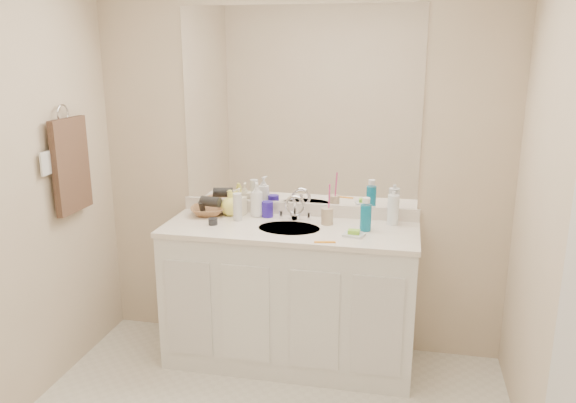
{
  "coord_description": "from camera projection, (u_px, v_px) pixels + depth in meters",
  "views": [
    {
      "loc": [
        0.65,
        -2.1,
        1.89
      ],
      "look_at": [
        0.0,
        0.97,
        1.05
      ],
      "focal_mm": 35.0,
      "sensor_mm": 36.0,
      "label": 1
    }
  ],
  "objects": [
    {
      "name": "sink_basin",
      "position": [
        289.0,
        230.0,
        3.33
      ],
      "size": [
        0.37,
        0.37,
        0.02
      ],
      "primitive_type": "cylinder",
      "color": "#BAB6A2",
      "rests_on": "countertop"
    },
    {
      "name": "hair_dryer",
      "position": [
        211.0,
        202.0,
        3.56
      ],
      "size": [
        0.14,
        0.09,
        0.06
      ],
      "primitive_type": "cylinder",
      "rotation": [
        0.0,
        1.57,
        -0.19
      ],
      "color": "black",
      "rests_on": "wicker_basket"
    },
    {
      "name": "mirror",
      "position": [
        299.0,
        108.0,
        3.42
      ],
      "size": [
        1.48,
        0.01,
        1.2
      ],
      "primitive_type": "cube",
      "color": "white",
      "rests_on": "wall_back"
    },
    {
      "name": "wicker_basket",
      "position": [
        208.0,
        211.0,
        3.58
      ],
      "size": [
        0.27,
        0.27,
        0.05
      ],
      "primitive_type": "imported",
      "rotation": [
        0.0,
        0.0,
        0.29
      ],
      "color": "brown",
      "rests_on": "countertop"
    },
    {
      "name": "switch_plate",
      "position": [
        46.0,
        163.0,
        3.07
      ],
      "size": [
        0.01,
        0.08,
        0.13
      ],
      "primitive_type": "cube",
      "color": "silver",
      "rests_on": "wall_left"
    },
    {
      "name": "toothbrush",
      "position": [
        329.0,
        200.0,
        3.36
      ],
      "size": [
        0.02,
        0.04,
        0.2
      ],
      "primitive_type": "cylinder",
      "rotation": [
        0.14,
        0.0,
        0.32
      ],
      "color": "#E53C8A",
      "rests_on": "tan_cup"
    },
    {
      "name": "tan_cup",
      "position": [
        327.0,
        216.0,
        3.39
      ],
      "size": [
        0.09,
        0.09,
        0.1
      ],
      "primitive_type": "cylinder",
      "rotation": [
        0.0,
        0.0,
        0.22
      ],
      "color": "tan",
      "rests_on": "countertop"
    },
    {
      "name": "soap_bottle_white",
      "position": [
        257.0,
        199.0,
        3.53
      ],
      "size": [
        0.11,
        0.11,
        0.22
      ],
      "primitive_type": "imported",
      "rotation": [
        0.0,
        0.0,
        0.36
      ],
      "color": "white",
      "rests_on": "countertop"
    },
    {
      "name": "soap_bottle_cream",
      "position": [
        239.0,
        201.0,
        3.58
      ],
      "size": [
        0.09,
        0.09,
        0.17
      ],
      "primitive_type": "imported",
      "rotation": [
        0.0,
        0.0,
        -0.21
      ],
      "color": "#FFF4CF",
      "rests_on": "countertop"
    },
    {
      "name": "dark_jar",
      "position": [
        213.0,
        222.0,
        3.38
      ],
      "size": [
        0.07,
        0.07,
        0.04
      ],
      "primitive_type": "cylinder",
      "rotation": [
        0.0,
        0.0,
        0.34
      ],
      "color": "#232327",
      "rests_on": "countertop"
    },
    {
      "name": "towel_ring",
      "position": [
        63.0,
        114.0,
        3.19
      ],
      "size": [
        0.01,
        0.11,
        0.11
      ],
      "primitive_type": "torus",
      "rotation": [
        0.0,
        1.57,
        0.0
      ],
      "color": "silver",
      "rests_on": "wall_left"
    },
    {
      "name": "orange_comb",
      "position": [
        325.0,
        242.0,
        3.07
      ],
      "size": [
        0.12,
        0.05,
        0.0
      ],
      "primitive_type": "cube",
      "rotation": [
        0.0,
        0.0,
        0.2
      ],
      "color": "orange",
      "rests_on": "countertop"
    },
    {
      "name": "soap_bottle_yellow",
      "position": [
        231.0,
        203.0,
        3.57
      ],
      "size": [
        0.16,
        0.16,
        0.16
      ],
      "primitive_type": "imported",
      "rotation": [
        0.0,
        0.0,
        -0.34
      ],
      "color": "#FCF462",
      "rests_on": "countertop"
    },
    {
      "name": "green_soap",
      "position": [
        354.0,
        232.0,
        3.17
      ],
      "size": [
        0.07,
        0.05,
        0.02
      ],
      "primitive_type": "cube",
      "rotation": [
        0.0,
        0.0,
        -0.04
      ],
      "color": "#87D433",
      "rests_on": "soap_dish"
    },
    {
      "name": "soap_dish",
      "position": [
        354.0,
        235.0,
        3.18
      ],
      "size": [
        0.13,
        0.12,
        0.01
      ],
      "primitive_type": "cube",
      "rotation": [
        0.0,
        0.0,
        -0.24
      ],
      "color": "silver",
      "rests_on": "countertop"
    },
    {
      "name": "faucet",
      "position": [
        295.0,
        211.0,
        3.48
      ],
      "size": [
        0.02,
        0.02,
        0.11
      ],
      "primitive_type": "cylinder",
      "color": "silver",
      "rests_on": "countertop"
    },
    {
      "name": "backsplash",
      "position": [
        298.0,
        209.0,
        3.58
      ],
      "size": [
        1.52,
        0.03,
        0.08
      ],
      "primitive_type": "cube",
      "color": "silver",
      "rests_on": "countertop"
    },
    {
      "name": "vanity_cabinet",
      "position": [
        290.0,
        297.0,
        3.46
      ],
      "size": [
        1.5,
        0.55,
        0.85
      ],
      "primitive_type": "cube",
      "color": "white",
      "rests_on": "floor"
    },
    {
      "name": "extra_white_bottle",
      "position": [
        237.0,
        207.0,
        3.46
      ],
      "size": [
        0.06,
        0.06,
        0.17
      ],
      "primitive_type": "cylinder",
      "rotation": [
        0.0,
        0.0,
        -0.09
      ],
      "color": "silver",
      "rests_on": "countertop"
    },
    {
      "name": "blue_mug",
      "position": [
        267.0,
        209.0,
        3.54
      ],
      "size": [
        0.09,
        0.09,
        0.1
      ],
      "primitive_type": "cylinder",
      "rotation": [
        0.0,
        0.0,
        0.35
      ],
      "color": "#28169B",
      "rests_on": "countertop"
    },
    {
      "name": "clear_pump_bottle",
      "position": [
        393.0,
        210.0,
        3.37
      ],
      "size": [
        0.07,
        0.07,
        0.18
      ],
      "primitive_type": "cylinder",
      "rotation": [
        0.0,
        0.0,
        0.04
      ],
      "color": "white",
      "rests_on": "countertop"
    },
    {
      "name": "wall_back",
      "position": [
        299.0,
        165.0,
        3.52
      ],
      "size": [
        2.6,
        0.02,
        2.4
      ],
      "primitive_type": "cube",
      "color": "beige",
      "rests_on": "floor"
    },
    {
      "name": "mouthwash_bottle",
      "position": [
        366.0,
        218.0,
        3.26
      ],
      "size": [
        0.08,
        0.08,
        0.15
      ],
      "primitive_type": "cylinder",
      "rotation": [
        0.0,
        0.0,
        -0.35
      ],
      "color": "#0C6E96",
      "rests_on": "countertop"
    },
    {
      "name": "countertop",
      "position": [
        290.0,
        229.0,
        3.35
      ],
      "size": [
        1.52,
        0.57,
        0.03
      ],
      "primitive_type": "cube",
      "color": "white",
      "rests_on": "vanity_cabinet"
    },
    {
      "name": "hand_towel",
      "position": [
        71.0,
        166.0,
        3.26
      ],
      "size": [
        0.04,
        0.32,
        0.55
      ],
      "primitive_type": "cube",
      "color": "#2F2019",
      "rests_on": "towel_ring"
    }
  ]
}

